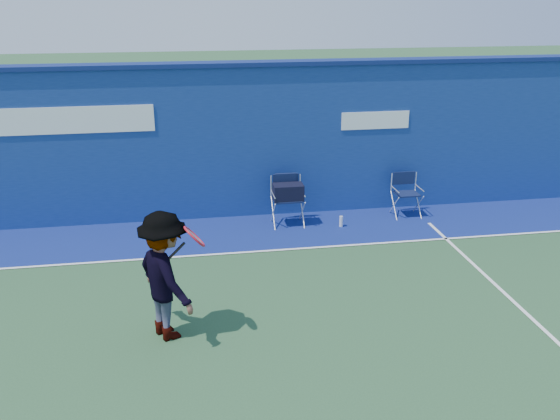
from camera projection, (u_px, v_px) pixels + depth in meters
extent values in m
plane|color=#294E2D|center=(214.00, 363.00, 7.39)|extent=(80.00, 80.00, 0.00)
cube|color=navy|center=(195.00, 144.00, 11.67)|extent=(24.00, 0.40, 3.00)
cube|color=navy|center=(191.00, 65.00, 11.13)|extent=(24.00, 0.50, 0.08)
cube|color=white|center=(29.00, 122.00, 10.82)|extent=(4.50, 0.02, 0.50)
cube|color=white|center=(375.00, 120.00, 11.88)|extent=(1.40, 0.02, 0.35)
cube|color=navy|center=(201.00, 236.00, 11.18)|extent=(24.00, 1.80, 0.01)
cube|color=white|center=(203.00, 255.00, 10.34)|extent=(24.00, 0.06, 0.01)
cube|color=#10193C|center=(288.00, 199.00, 11.53)|extent=(0.51, 0.43, 0.03)
cube|color=silver|center=(286.00, 185.00, 11.69)|extent=(0.58, 0.03, 0.42)
cube|color=#10193C|center=(286.00, 181.00, 11.66)|extent=(0.51, 0.03, 0.30)
cube|color=black|center=(288.00, 192.00, 11.45)|extent=(0.58, 0.34, 0.32)
cube|color=#10193C|center=(286.00, 179.00, 11.65)|extent=(0.42, 0.06, 0.23)
cube|color=#10193C|center=(407.00, 194.00, 12.02)|extent=(0.46, 0.39, 0.03)
cube|color=silver|center=(404.00, 182.00, 12.16)|extent=(0.52, 0.02, 0.38)
cube|color=#10193C|center=(404.00, 178.00, 12.13)|extent=(0.46, 0.02, 0.27)
cylinder|color=silver|center=(341.00, 222.00, 11.57)|extent=(0.07, 0.07, 0.22)
imported|color=#EA4738|center=(165.00, 276.00, 7.68)|extent=(1.12, 1.31, 1.76)
torus|color=red|center=(194.00, 236.00, 7.43)|extent=(0.34, 0.42, 0.30)
cylinder|color=gray|center=(194.00, 236.00, 7.43)|extent=(0.27, 0.35, 0.24)
cylinder|color=black|center=(175.00, 252.00, 7.52)|extent=(0.28, 0.10, 0.25)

